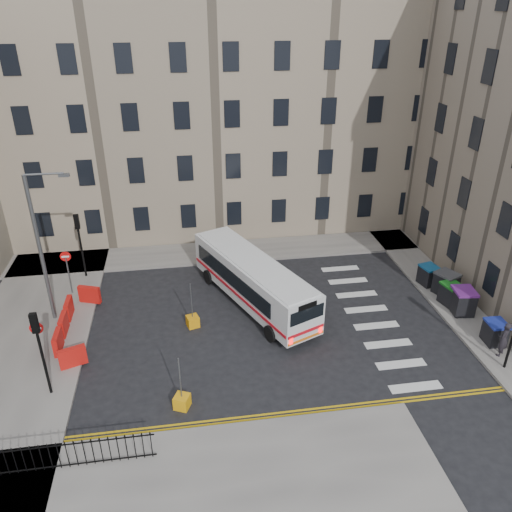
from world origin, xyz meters
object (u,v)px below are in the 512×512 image
object	(u,v)px
bus	(253,279)
wheelie_bin_a	(495,332)
wheelie_bin_e	(428,275)
bollard_chevron	(182,402)
streetlamp	(40,248)
pedestrian	(504,339)
wheelie_bin_b	(463,301)
wheelie_bin_d	(446,283)
wheelie_bin_c	(451,294)
bollard_yellow	(193,321)

from	to	relation	value
bus	wheelie_bin_a	bearing A→B (deg)	-49.85
wheelie_bin_e	bollard_chevron	xyz separation A→B (m)	(-14.88, -7.93, -0.45)
streetlamp	bus	world-z (taller)	streetlamp
pedestrian	bollard_chevron	world-z (taller)	pedestrian
wheelie_bin_b	wheelie_bin_d	bearing A→B (deg)	94.99
wheelie_bin_b	wheelie_bin_c	size ratio (longest dim) A/B	1.08
pedestrian	bollard_chevron	distance (m)	15.31
pedestrian	bollard_yellow	bearing A→B (deg)	-56.59
pedestrian	wheelie_bin_c	bearing A→B (deg)	-126.36
wheelie_bin_d	pedestrian	distance (m)	5.73
bus	wheelie_bin_a	xyz separation A→B (m)	(11.31, -5.68, -0.81)
wheelie_bin_b	wheelie_bin_c	xyz separation A→B (m)	(-0.17, 0.92, -0.09)
wheelie_bin_a	wheelie_bin_c	distance (m)	3.73
streetlamp	wheelie_bin_b	size ratio (longest dim) A/B	5.76
wheelie_bin_a	wheelie_bin_e	size ratio (longest dim) A/B	0.95
wheelie_bin_c	wheelie_bin_e	xyz separation A→B (m)	(-0.24, 2.25, -0.03)
wheelie_bin_b	bollard_chevron	world-z (taller)	wheelie_bin_b
wheelie_bin_b	wheelie_bin_e	distance (m)	3.21
wheelie_bin_c	pedestrian	bearing A→B (deg)	-101.07
wheelie_bin_d	pedestrian	xyz separation A→B (m)	(-0.10, -5.72, 0.23)
wheelie_bin_c	streetlamp	bearing A→B (deg)	162.11
streetlamp	bollard_yellow	bearing A→B (deg)	-13.31
wheelie_bin_b	bollard_chevron	xyz separation A→B (m)	(-15.29, -4.75, -0.56)
wheelie_bin_c	wheelie_bin_d	xyz separation A→B (m)	(0.24, 1.05, 0.05)
wheelie_bin_a	wheelie_bin_b	bearing A→B (deg)	96.65
bus	wheelie_bin_a	size ratio (longest dim) A/B	8.39
wheelie_bin_a	bollard_yellow	size ratio (longest dim) A/B	1.98
bollard_chevron	bus	bearing A→B (deg)	61.37
bollard_yellow	bollard_chevron	bearing A→B (deg)	-96.74
bus	wheelie_bin_b	xyz separation A→B (m)	(11.11, -2.89, -0.69)
wheelie_bin_c	bollard_yellow	size ratio (longest dim) A/B	2.19
wheelie_bin_c	wheelie_bin_d	distance (m)	1.08
wheelie_bin_c	wheelie_bin_e	distance (m)	2.27
bus	bollard_yellow	bearing A→B (deg)	-176.37
wheelie_bin_d	wheelie_bin_a	bearing A→B (deg)	-113.39
wheelie_bin_a	bollard_chevron	world-z (taller)	wheelie_bin_a
pedestrian	bollard_chevron	size ratio (longest dim) A/B	3.01
wheelie_bin_b	bollard_chevron	distance (m)	16.02
wheelie_bin_e	wheelie_bin_b	bearing A→B (deg)	-95.04
bollard_chevron	wheelie_bin_e	bearing A→B (deg)	28.06
streetlamp	wheelie_bin_a	size ratio (longest dim) A/B	6.85
streetlamp	wheelie_bin_c	bearing A→B (deg)	-5.11
wheelie_bin_b	pedestrian	xyz separation A→B (m)	(-0.03, -3.74, 0.19)
wheelie_bin_a	wheelie_bin_d	distance (m)	4.77
wheelie_bin_a	bollard_chevron	size ratio (longest dim) A/B	1.98
wheelie_bin_a	bollard_chevron	distance (m)	15.62
streetlamp	bollard_yellow	distance (m)	8.56
bus	pedestrian	bearing A→B (deg)	-54.10
bus	bollard_chevron	size ratio (longest dim) A/B	16.61
wheelie_bin_c	wheelie_bin_b	bearing A→B (deg)	-92.49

